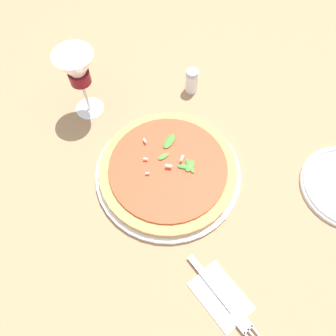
{
  "coord_description": "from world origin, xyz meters",
  "views": [
    {
      "loc": [
        0.19,
        -0.29,
        0.66
      ],
      "look_at": [
        -0.04,
        -0.03,
        0.03
      ],
      "focal_mm": 35.0,
      "sensor_mm": 36.0,
      "label": 1
    }
  ],
  "objects_px": {
    "shaker_pepper": "(192,81)",
    "fork": "(224,299)",
    "pizza_arugula_main": "(168,171)",
    "wine_glass": "(78,71)"
  },
  "relations": [
    {
      "from": "shaker_pepper",
      "to": "fork",
      "type": "bearing_deg",
      "value": -44.12
    },
    {
      "from": "pizza_arugula_main",
      "to": "shaker_pepper",
      "type": "bearing_deg",
      "value": 117.46
    },
    {
      "from": "wine_glass",
      "to": "shaker_pepper",
      "type": "xyz_separation_m",
      "value": [
        0.15,
        0.22,
        -0.09
      ]
    },
    {
      "from": "pizza_arugula_main",
      "to": "fork",
      "type": "xyz_separation_m",
      "value": [
        0.25,
        -0.13,
        -0.01
      ]
    },
    {
      "from": "pizza_arugula_main",
      "to": "fork",
      "type": "height_order",
      "value": "pizza_arugula_main"
    },
    {
      "from": "fork",
      "to": "pizza_arugula_main",
      "type": "bearing_deg",
      "value": 163.67
    },
    {
      "from": "pizza_arugula_main",
      "to": "shaker_pepper",
      "type": "height_order",
      "value": "shaker_pepper"
    },
    {
      "from": "fork",
      "to": "shaker_pepper",
      "type": "xyz_separation_m",
      "value": [
        -0.37,
        0.36,
        0.03
      ]
    },
    {
      "from": "wine_glass",
      "to": "shaker_pepper",
      "type": "height_order",
      "value": "wine_glass"
    },
    {
      "from": "pizza_arugula_main",
      "to": "fork",
      "type": "bearing_deg",
      "value": -27.6
    }
  ]
}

